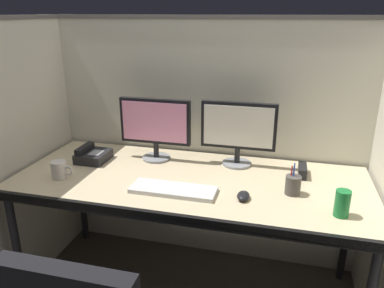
{
  "coord_description": "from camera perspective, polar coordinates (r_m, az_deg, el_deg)",
  "views": [
    {
      "loc": [
        0.47,
        -1.48,
        1.59
      ],
      "look_at": [
        0.0,
        0.35,
        0.92
      ],
      "focal_mm": 34.97,
      "sensor_mm": 36.0,
      "label": 1
    }
  ],
  "objects": [
    {
      "name": "desk_phone",
      "position": [
        2.33,
        -14.92,
        -1.69
      ],
      "size": [
        0.17,
        0.19,
        0.09
      ],
      "color": "black",
      "rests_on": "desk"
    },
    {
      "name": "monitor_left",
      "position": [
        2.23,
        -5.63,
        2.89
      ],
      "size": [
        0.43,
        0.17,
        0.37
      ],
      "color": "gray",
      "rests_on": "desk"
    },
    {
      "name": "pen_cup",
      "position": [
        1.91,
        15.14,
        -6.03
      ],
      "size": [
        0.08,
        0.08,
        0.16
      ],
      "color": "#4C4742",
      "rests_on": "desk"
    },
    {
      "name": "monitor_right",
      "position": [
        2.15,
        7.07,
        2.19
      ],
      "size": [
        0.43,
        0.17,
        0.37
      ],
      "color": "gray",
      "rests_on": "desk"
    },
    {
      "name": "cubicle_partition_left",
      "position": [
        2.37,
        -25.02,
        -2.15
      ],
      "size": [
        0.06,
        1.41,
        1.57
      ],
      "color": "beige",
      "rests_on": "ground"
    },
    {
      "name": "cubicle_partition_rear",
      "position": [
        2.41,
        2.34,
        0.12
      ],
      "size": [
        2.21,
        0.06,
        1.57
      ],
      "color": "beige",
      "rests_on": "ground"
    },
    {
      "name": "keyboard_main",
      "position": [
        1.88,
        -2.88,
        -6.98
      ],
      "size": [
        0.43,
        0.15,
        0.02
      ],
      "primitive_type": "cube",
      "color": "silver",
      "rests_on": "desk"
    },
    {
      "name": "desk",
      "position": [
        2.04,
        -0.44,
        -6.66
      ],
      "size": [
        1.9,
        0.8,
        0.74
      ],
      "color": "beige",
      "rests_on": "ground"
    },
    {
      "name": "computer_mouse",
      "position": [
        1.82,
        7.83,
        -7.84
      ],
      "size": [
        0.06,
        0.1,
        0.04
      ],
      "color": "black",
      "rests_on": "desk"
    },
    {
      "name": "soda_can",
      "position": [
        1.78,
        21.93,
        -8.4
      ],
      "size": [
        0.07,
        0.07,
        0.12
      ],
      "primitive_type": "cylinder",
      "color": "#197233",
      "rests_on": "desk"
    },
    {
      "name": "coffee_mug",
      "position": [
        2.14,
        -19.57,
        -3.73
      ],
      "size": [
        0.13,
        0.08,
        0.09
      ],
      "color": "silver",
      "rests_on": "desk"
    },
    {
      "name": "red_stapler",
      "position": [
        2.14,
        16.47,
        -3.9
      ],
      "size": [
        0.04,
        0.15,
        0.06
      ],
      "primitive_type": "cube",
      "color": "black",
      "rests_on": "desk"
    }
  ]
}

